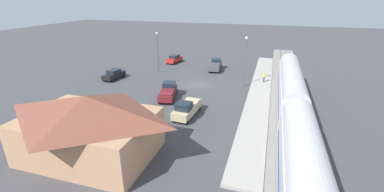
# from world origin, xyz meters

# --- Properties ---
(ground_plane) EXTENTS (200.00, 200.00, 0.00)m
(ground_plane) POSITION_xyz_m (0.00, 0.00, 0.00)
(ground_plane) COLOR #424247
(railway_track) EXTENTS (4.80, 70.00, 0.30)m
(railway_track) POSITION_xyz_m (-14.00, 0.00, 0.09)
(railway_track) COLOR gray
(railway_track) RESTS_ON ground
(platform) EXTENTS (3.20, 46.00, 0.30)m
(platform) POSITION_xyz_m (-10.00, 0.00, 0.15)
(platform) COLOR #A8A399
(platform) RESTS_ON ground
(station_building) EXTENTS (12.19, 8.71, 5.88)m
(station_building) POSITION_xyz_m (4.00, 22.00, 3.05)
(station_building) COLOR tan
(station_building) RESTS_ON ground
(pedestrian_on_platform) EXTENTS (0.36, 0.36, 1.71)m
(pedestrian_on_platform) POSITION_xyz_m (-10.35, -4.30, 1.28)
(pedestrian_on_platform) COLOR #333338
(pedestrian_on_platform) RESTS_ON platform
(pickup_tan) EXTENTS (2.33, 5.52, 2.14)m
(pickup_tan) POSITION_xyz_m (-1.87, 11.56, 1.03)
(pickup_tan) COLOR #C6B284
(pickup_tan) RESTS_ON ground
(pickup_maroon) EXTENTS (3.07, 5.69, 2.14)m
(pickup_maroon) POSITION_xyz_m (2.58, 6.63, 1.03)
(pickup_maroon) COLOR maroon
(pickup_maroon) RESTS_ON ground
(pickup_charcoal) EXTENTS (2.43, 5.55, 2.14)m
(pickup_charcoal) POSITION_xyz_m (-0.69, -10.35, 1.03)
(pickup_charcoal) COLOR #47494F
(pickup_charcoal) RESTS_ON ground
(sedan_red) EXTENTS (2.40, 4.70, 1.74)m
(sedan_red) POSITION_xyz_m (9.29, -13.55, 0.88)
(sedan_red) COLOR red
(sedan_red) RESTS_ON ground
(sedan_black) EXTENTS (2.25, 4.65, 1.74)m
(sedan_black) POSITION_xyz_m (15.31, 0.91, 0.88)
(sedan_black) COLOR black
(sedan_black) RESTS_ON ground
(light_pole_near_platform) EXTENTS (0.44, 0.44, 8.10)m
(light_pole_near_platform) POSITION_xyz_m (-7.20, -1.69, 5.07)
(light_pole_near_platform) COLOR #515156
(light_pole_near_platform) RESTS_ON ground
(light_pole_lot_center) EXTENTS (0.44, 0.44, 7.69)m
(light_pole_lot_center) POSITION_xyz_m (9.40, -5.21, 4.84)
(light_pole_lot_center) COLOR #515156
(light_pole_lot_center) RESTS_ON ground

